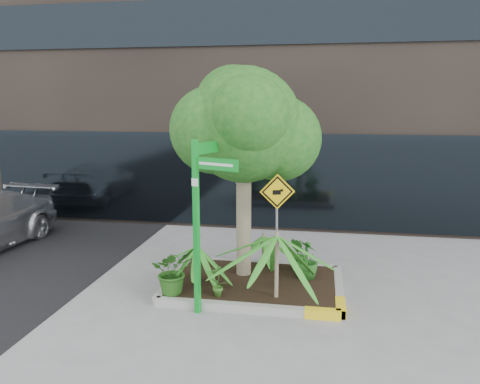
# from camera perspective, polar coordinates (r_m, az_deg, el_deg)

# --- Properties ---
(ground) EXTENTS (80.00, 80.00, 0.00)m
(ground) POSITION_cam_1_polar(r_m,az_deg,el_deg) (9.00, 0.22, -12.20)
(ground) COLOR gray
(ground) RESTS_ON ground
(planter) EXTENTS (3.35, 2.36, 0.15)m
(planter) POSITION_cam_1_polar(r_m,az_deg,el_deg) (9.18, 1.96, -11.05)
(planter) COLOR #9E9E99
(planter) RESTS_ON ground
(tree) EXTENTS (2.84, 2.51, 4.25)m
(tree) POSITION_cam_1_polar(r_m,az_deg,el_deg) (8.93, 0.48, 8.17)
(tree) COLOR tan
(tree) RESTS_ON ground
(palm_front) EXTENTS (1.34, 1.34, 1.49)m
(palm_front) POSITION_cam_1_polar(r_m,az_deg,el_deg) (8.11, 4.55, -5.35)
(palm_front) COLOR tan
(palm_front) RESTS_ON ground
(palm_left) EXTENTS (0.93, 0.93, 1.03)m
(palm_left) POSITION_cam_1_polar(r_m,az_deg,el_deg) (8.70, -5.21, -6.62)
(palm_left) COLOR tan
(palm_left) RESTS_ON ground
(palm_back) EXTENTS (0.80, 0.80, 0.89)m
(palm_back) POSITION_cam_1_polar(r_m,az_deg,el_deg) (9.73, 2.89, -5.35)
(palm_back) COLOR tan
(palm_back) RESTS_ON ground
(shrub_a) EXTENTS (0.94, 0.94, 0.83)m
(shrub_a) POSITION_cam_1_polar(r_m,az_deg,el_deg) (8.55, -8.14, -9.52)
(shrub_a) COLOR #235518
(shrub_a) RESTS_ON planter
(shrub_b) EXTENTS (0.60, 0.60, 0.77)m
(shrub_b) POSITION_cam_1_polar(r_m,az_deg,el_deg) (9.26, 8.20, -8.10)
(shrub_b) COLOR #215B1B
(shrub_b) RESTS_ON planter
(shrub_c) EXTENTS (0.43, 0.43, 0.59)m
(shrub_c) POSITION_cam_1_polar(r_m,az_deg,el_deg) (8.39, -2.65, -10.70)
(shrub_c) COLOR #366F22
(shrub_c) RESTS_ON planter
(shrub_d) EXTENTS (0.49, 0.49, 0.70)m
(shrub_d) POSITION_cam_1_polar(r_m,az_deg,el_deg) (9.63, 7.12, -7.54)
(shrub_d) COLOR #23621C
(shrub_d) RESTS_ON planter
(street_sign_post) EXTENTS (0.82, 1.07, 2.95)m
(street_sign_post) POSITION_cam_1_polar(r_m,az_deg,el_deg) (7.69, -4.79, -1.98)
(street_sign_post) COLOR #0E9E29
(street_sign_post) RESTS_ON ground
(cattle_sign) EXTENTS (0.63, 0.22, 2.11)m
(cattle_sign) POSITION_cam_1_polar(r_m,az_deg,el_deg) (8.56, 4.55, -2.32)
(cattle_sign) COLOR slate
(cattle_sign) RESTS_ON ground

